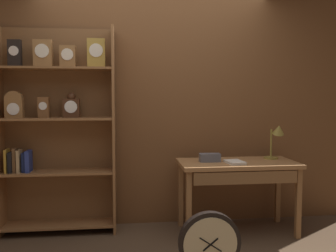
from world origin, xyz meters
name	(u,v)px	position (x,y,z in m)	size (l,w,h in m)	color
back_wood_panel	(153,106)	(0.00, 1.24, 1.30)	(4.80, 0.05, 2.60)	brown
bookshelf	(55,125)	(-1.03, 1.06, 1.12)	(1.16, 0.31, 2.11)	brown
workbench	(238,171)	(0.83, 0.80, 0.65)	(1.20, 0.59, 0.74)	#9E6B3D
desk_lamp	(276,137)	(1.29, 0.91, 0.98)	(0.20, 0.21, 0.39)	olive
toolbox_small	(210,158)	(0.55, 0.85, 0.78)	(0.21, 0.10, 0.09)	#595960
open_repair_manual	(235,162)	(0.77, 0.72, 0.75)	(0.16, 0.22, 0.03)	silver
round_clock_large	(210,245)	(0.32, -0.13, 0.27)	(0.49, 0.11, 0.53)	black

